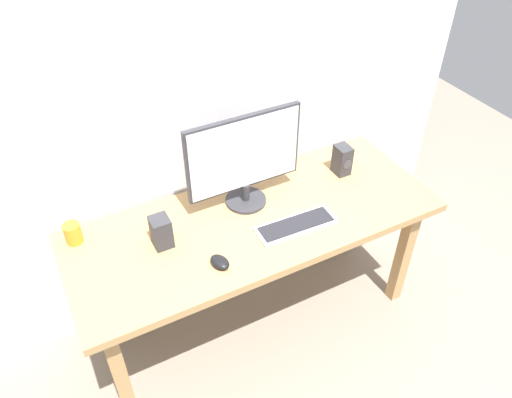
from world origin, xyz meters
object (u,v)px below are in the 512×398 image
speaker_right (342,160)px  mouse (220,262)px  speaker_left (161,232)px  coffee_mug (73,233)px  keyboard_primary (296,225)px  monitor (244,158)px  desk (255,232)px

speaker_right → mouse: bearing=-160.0°
speaker_left → coffee_mug: (-0.34, 0.20, -0.03)m
mouse → coffee_mug: bearing=124.1°
keyboard_primary → coffee_mug: bearing=158.0°
monitor → keyboard_primary: size_ratio=1.46×
speaker_left → coffee_mug: bearing=149.8°
keyboard_primary → speaker_right: 0.49m
speaker_left → monitor: bearing=12.3°
mouse → desk: bearing=19.4°
desk → monitor: size_ratio=3.12×
desk → speaker_left: speaker_left is taller
mouse → speaker_right: size_ratio=0.62×
desk → mouse: mouse is taller
desk → keyboard_primary: 0.22m
speaker_left → coffee_mug: 0.40m
speaker_right → coffee_mug: speaker_right is taller
keyboard_primary → mouse: size_ratio=3.91×
keyboard_primary → speaker_left: (-0.58, 0.18, 0.07)m
monitor → speaker_right: monitor is taller
keyboard_primary → speaker_right: (0.42, 0.25, 0.07)m
speaker_left → desk: bearing=-5.5°
monitor → speaker_left: monitor is taller
mouse → coffee_mug: (-0.51, 0.43, 0.03)m
desk → keyboard_primary: keyboard_primary is taller
desk → monitor: 0.37m
monitor → speaker_right: (0.55, -0.03, -0.17)m
monitor → coffee_mug: monitor is taller
monitor → keyboard_primary: bearing=-65.5°
speaker_right → speaker_left: size_ratio=1.07×
speaker_right → coffee_mug: size_ratio=1.63×
mouse → speaker_right: bearing=4.0°
keyboard_primary → coffee_mug: coffee_mug is taller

